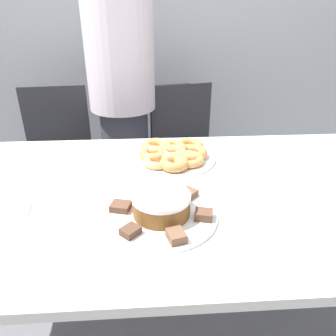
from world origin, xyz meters
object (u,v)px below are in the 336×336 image
at_px(office_chair_left, 59,166).
at_px(frosted_cake, 161,204).
at_px(office_chair_right, 188,163).
at_px(person_standing, 123,99).
at_px(plate_donuts, 173,158).
at_px(plate_cake, 161,215).
at_px(napkin, 8,210).

relative_size(office_chair_left, frosted_cake, 5.19).
bearing_deg(office_chair_left, frosted_cake, -66.48).
bearing_deg(office_chair_right, person_standing, 157.10).
height_order(person_standing, plate_donuts, person_standing).
bearing_deg(office_chair_right, plate_cake, -116.45).
xyz_separation_m(office_chair_left, plate_cake, (0.59, -1.06, 0.35)).
bearing_deg(office_chair_right, office_chair_left, 165.04).
height_order(office_chair_left, office_chair_right, same).
height_order(office_chair_left, frosted_cake, office_chair_left).
bearing_deg(napkin, plate_cake, -7.14).
xyz_separation_m(office_chair_left, frosted_cake, (0.59, -1.06, 0.39)).
relative_size(office_chair_left, office_chair_right, 1.00).
bearing_deg(napkin, office_chair_right, 55.76).
xyz_separation_m(office_chair_right, frosted_cake, (-0.22, -1.06, 0.39)).
bearing_deg(plate_donuts, napkin, -147.40).
xyz_separation_m(office_chair_right, napkin, (-0.68, -1.00, 0.35)).
bearing_deg(office_chair_left, plate_cake, -66.48).
distance_m(office_chair_right, plate_cake, 1.14).
bearing_deg(office_chair_left, office_chair_right, -5.59).
height_order(person_standing, napkin, person_standing).
bearing_deg(plate_donuts, person_standing, 108.51).
bearing_deg(person_standing, office_chair_left, -172.58).
relative_size(plate_cake, plate_donuts, 0.97).
xyz_separation_m(plate_cake, frosted_cake, (0.00, 0.00, 0.04)).
distance_m(office_chair_left, plate_cake, 1.26).
relative_size(office_chair_right, plate_donuts, 2.59).
height_order(office_chair_left, napkin, office_chair_left).
xyz_separation_m(person_standing, plate_cake, (0.17, -1.12, -0.05)).
distance_m(plate_cake, plate_donuts, 0.40).
relative_size(plate_cake, napkin, 2.31).
height_order(person_standing, office_chair_right, person_standing).
relative_size(office_chair_left, napkin, 6.18).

